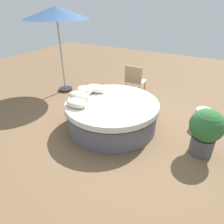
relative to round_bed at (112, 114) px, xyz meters
name	(u,v)px	position (x,y,z in m)	size (l,w,h in m)	color
ground_plane	(112,126)	(0.00, 0.00, -0.33)	(16.00, 16.00, 0.00)	brown
round_bed	(112,114)	(0.00, 0.00, 0.00)	(2.10, 2.10, 0.65)	#595966
throw_pillow_0	(96,88)	(0.62, -0.29, 0.41)	(0.53, 0.32, 0.18)	white
throw_pillow_1	(84,90)	(0.77, -0.02, 0.43)	(0.41, 0.37, 0.22)	beige
throw_pillow_2	(79,96)	(0.69, 0.28, 0.42)	(0.55, 0.31, 0.20)	beige
throw_pillow_3	(77,103)	(0.54, 0.56, 0.40)	(0.49, 0.34, 0.17)	beige
patio_chair	(135,79)	(0.25, -1.82, 0.23)	(0.52, 0.50, 0.98)	#997A56
patio_umbrella	(56,14)	(2.42, -1.13, 1.97)	(1.86, 1.86, 2.50)	#262628
planter	(206,130)	(-1.97, -0.03, 0.21)	(0.62, 0.62, 0.96)	#4C4C51
side_table	(203,118)	(-1.85, -1.06, -0.11)	(0.38, 0.38, 0.44)	#B7B7BC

